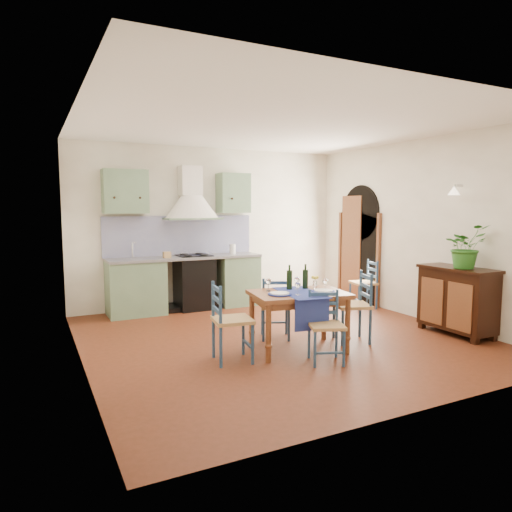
# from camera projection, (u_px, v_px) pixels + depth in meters

# --- Properties ---
(floor) EXTENTS (5.00, 5.00, 0.00)m
(floor) POSITION_uv_depth(u_px,v_px,m) (279.00, 337.00, 6.17)
(floor) COLOR #461F0F
(floor) RESTS_ON ground
(back_wall) EXTENTS (5.00, 0.96, 2.80)m
(back_wall) POSITION_uv_depth(u_px,v_px,m) (191.00, 248.00, 7.88)
(back_wall) COLOR white
(back_wall) RESTS_ON ground
(right_wall) EXTENTS (0.26, 5.00, 2.80)m
(right_wall) POSITION_uv_depth(u_px,v_px,m) (405.00, 233.00, 7.38)
(right_wall) COLOR white
(right_wall) RESTS_ON ground
(left_wall) EXTENTS (0.04, 5.00, 2.80)m
(left_wall) POSITION_uv_depth(u_px,v_px,m) (78.00, 240.00, 4.91)
(left_wall) COLOR white
(left_wall) RESTS_ON ground
(ceiling) EXTENTS (5.00, 5.00, 0.01)m
(ceiling) POSITION_uv_depth(u_px,v_px,m) (281.00, 125.00, 5.87)
(ceiling) COLOR white
(ceiling) RESTS_ON back_wall
(dining_table) EXTENTS (1.23, 0.96, 1.04)m
(dining_table) POSITION_uv_depth(u_px,v_px,m) (299.00, 299.00, 5.55)
(dining_table) COLOR brown
(dining_table) RESTS_ON ground
(chair_near) EXTENTS (0.49, 0.49, 0.81)m
(chair_near) POSITION_uv_depth(u_px,v_px,m) (326.00, 326.00, 5.15)
(chair_near) COLOR navy
(chair_near) RESTS_ON ground
(chair_far) EXTENTS (0.52, 0.52, 0.83)m
(chair_far) POSITION_uv_depth(u_px,v_px,m) (275.00, 307.00, 6.06)
(chair_far) COLOR navy
(chair_far) RESTS_ON ground
(chair_left) EXTENTS (0.48, 0.48, 0.91)m
(chair_left) POSITION_uv_depth(u_px,v_px,m) (230.00, 321.00, 5.16)
(chair_left) COLOR navy
(chair_left) RESTS_ON ground
(chair_right) EXTENTS (0.54, 0.54, 0.91)m
(chair_right) POSITION_uv_depth(u_px,v_px,m) (354.00, 306.00, 5.94)
(chair_right) COLOR navy
(chair_right) RESTS_ON ground
(chair_spare) EXTENTS (0.46, 0.46, 0.84)m
(chair_spare) POSITION_uv_depth(u_px,v_px,m) (365.00, 283.00, 7.93)
(chair_spare) COLOR navy
(chair_spare) RESTS_ON ground
(sideboard) EXTENTS (0.50, 1.05, 0.94)m
(sideboard) POSITION_uv_depth(u_px,v_px,m) (457.00, 298.00, 6.26)
(sideboard) COLOR black
(sideboard) RESTS_ON ground
(potted_plant) EXTENTS (0.56, 0.50, 0.59)m
(potted_plant) POSITION_uv_depth(u_px,v_px,m) (465.00, 247.00, 6.06)
(potted_plant) COLOR #286B21
(potted_plant) RESTS_ON sideboard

